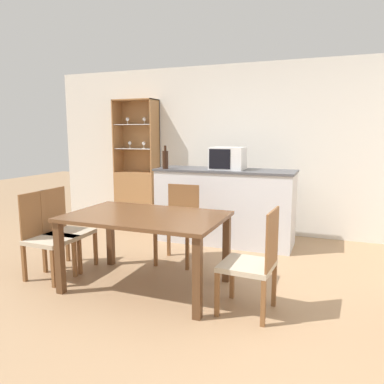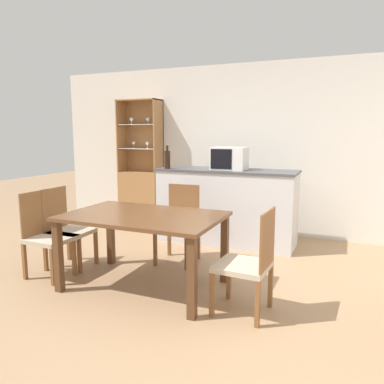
{
  "view_description": "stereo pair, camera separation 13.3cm",
  "coord_description": "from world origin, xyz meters",
  "px_view_note": "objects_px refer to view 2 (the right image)",
  "views": [
    {
      "loc": [
        1.24,
        -3.02,
        1.53
      ],
      "look_at": [
        -0.33,
        1.01,
        0.84
      ],
      "focal_mm": 35.0,
      "sensor_mm": 36.0,
      "label": 1
    },
    {
      "loc": [
        1.37,
        -2.97,
        1.53
      ],
      "look_at": [
        -0.33,
        1.01,
        0.84
      ],
      "focal_mm": 35.0,
      "sensor_mm": 36.0,
      "label": 2
    }
  ],
  "objects_px": {
    "dining_chair_side_left_near": "(48,235)",
    "microwave": "(229,158)",
    "display_cabinet": "(141,188)",
    "dining_chair_side_right_near": "(248,263)",
    "wine_bottle": "(167,159)",
    "dining_chair_head_far": "(179,225)",
    "dining_chair_side_left_far": "(67,229)",
    "dining_table": "(143,224)"
  },
  "relations": [
    {
      "from": "wine_bottle",
      "to": "display_cabinet",
      "type": "bearing_deg",
      "value": 139.2
    },
    {
      "from": "dining_table",
      "to": "dining_chair_side_left_far",
      "type": "distance_m",
      "value": 1.12
    },
    {
      "from": "dining_chair_side_left_near",
      "to": "dining_chair_side_left_far",
      "type": "relative_size",
      "value": 1.0
    },
    {
      "from": "dining_chair_side_right_near",
      "to": "microwave",
      "type": "bearing_deg",
      "value": 25.54
    },
    {
      "from": "dining_chair_side_left_near",
      "to": "wine_bottle",
      "type": "distance_m",
      "value": 1.93
    },
    {
      "from": "wine_bottle",
      "to": "dining_chair_side_left_near",
      "type": "bearing_deg",
      "value": -108.81
    },
    {
      "from": "dining_chair_side_left_near",
      "to": "display_cabinet",
      "type": "bearing_deg",
      "value": -171.02
    },
    {
      "from": "dining_chair_side_left_near",
      "to": "microwave",
      "type": "bearing_deg",
      "value": 145.3
    },
    {
      "from": "dining_chair_side_right_near",
      "to": "dining_chair_side_left_far",
      "type": "bearing_deg",
      "value": 85.78
    },
    {
      "from": "dining_chair_head_far",
      "to": "dining_chair_side_left_far",
      "type": "distance_m",
      "value": 1.29
    },
    {
      "from": "dining_table",
      "to": "wine_bottle",
      "type": "bearing_deg",
      "value": 108.42
    },
    {
      "from": "dining_table",
      "to": "dining_chair_head_far",
      "type": "distance_m",
      "value": 0.85
    },
    {
      "from": "dining_chair_side_left_near",
      "to": "dining_chair_side_right_near",
      "type": "bearing_deg",
      "value": 91.73
    },
    {
      "from": "dining_chair_side_left_near",
      "to": "dining_chair_side_left_far",
      "type": "xyz_separation_m",
      "value": [
        0.0,
        0.29,
        0.0
      ]
    },
    {
      "from": "dining_chair_head_far",
      "to": "dining_chair_side_left_far",
      "type": "xyz_separation_m",
      "value": [
        -1.09,
        -0.68,
        0.0
      ]
    },
    {
      "from": "dining_chair_head_far",
      "to": "wine_bottle",
      "type": "height_order",
      "value": "wine_bottle"
    },
    {
      "from": "dining_chair_side_left_far",
      "to": "microwave",
      "type": "relative_size",
      "value": 1.99
    },
    {
      "from": "display_cabinet",
      "to": "dining_chair_side_right_near",
      "type": "height_order",
      "value": "display_cabinet"
    },
    {
      "from": "dining_chair_side_left_far",
      "to": "wine_bottle",
      "type": "relative_size",
      "value": 2.84
    },
    {
      "from": "dining_chair_side_left_near",
      "to": "dining_chair_head_far",
      "type": "bearing_deg",
      "value": 133.36
    },
    {
      "from": "dining_table",
      "to": "dining_chair_side_left_far",
      "type": "xyz_separation_m",
      "value": [
        -1.1,
        0.14,
        -0.2
      ]
    },
    {
      "from": "dining_table",
      "to": "microwave",
      "type": "bearing_deg",
      "value": 79.77
    },
    {
      "from": "dining_chair_head_far",
      "to": "dining_chair_side_left_near",
      "type": "relative_size",
      "value": 1.0
    },
    {
      "from": "display_cabinet",
      "to": "dining_chair_side_left_near",
      "type": "bearing_deg",
      "value": -82.87
    },
    {
      "from": "dining_chair_side_right_near",
      "to": "dining_chair_head_far",
      "type": "bearing_deg",
      "value": 51.86
    },
    {
      "from": "dining_chair_side_left_near",
      "to": "microwave",
      "type": "height_order",
      "value": "microwave"
    },
    {
      "from": "dining_table",
      "to": "dining_chair_head_far",
      "type": "relative_size",
      "value": 1.67
    },
    {
      "from": "dining_chair_side_right_near",
      "to": "wine_bottle",
      "type": "distance_m",
      "value": 2.45
    },
    {
      "from": "dining_chair_side_right_near",
      "to": "dining_chair_side_left_near",
      "type": "xyz_separation_m",
      "value": [
        -2.19,
        0.0,
        0.0
      ]
    },
    {
      "from": "dining_chair_head_far",
      "to": "microwave",
      "type": "relative_size",
      "value": 1.99
    },
    {
      "from": "dining_chair_head_far",
      "to": "dining_chair_side_left_far",
      "type": "height_order",
      "value": "same"
    },
    {
      "from": "microwave",
      "to": "wine_bottle",
      "type": "height_order",
      "value": "wine_bottle"
    },
    {
      "from": "dining_table",
      "to": "dining_chair_side_left_near",
      "type": "height_order",
      "value": "dining_chair_side_left_near"
    },
    {
      "from": "display_cabinet",
      "to": "dining_chair_side_right_near",
      "type": "relative_size",
      "value": 2.26
    },
    {
      "from": "dining_table",
      "to": "dining_chair_side_left_far",
      "type": "bearing_deg",
      "value": 172.49
    },
    {
      "from": "dining_chair_side_left_near",
      "to": "wine_bottle",
      "type": "height_order",
      "value": "wine_bottle"
    },
    {
      "from": "dining_chair_side_right_near",
      "to": "dining_chair_side_left_near",
      "type": "relative_size",
      "value": 1.0
    },
    {
      "from": "dining_chair_side_left_near",
      "to": "wine_bottle",
      "type": "xyz_separation_m",
      "value": [
        0.58,
        1.7,
        0.72
      ]
    },
    {
      "from": "dining_chair_head_far",
      "to": "dining_chair_side_left_far",
      "type": "bearing_deg",
      "value": 29.91
    },
    {
      "from": "dining_chair_side_left_far",
      "to": "wine_bottle",
      "type": "distance_m",
      "value": 1.69
    },
    {
      "from": "dining_table",
      "to": "dining_chair_side_left_near",
      "type": "xyz_separation_m",
      "value": [
        -1.1,
        -0.14,
        -0.2
      ]
    },
    {
      "from": "display_cabinet",
      "to": "dining_chair_head_far",
      "type": "relative_size",
      "value": 2.26
    }
  ]
}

